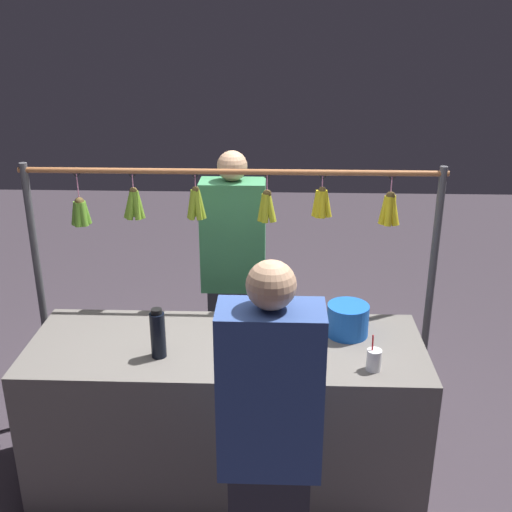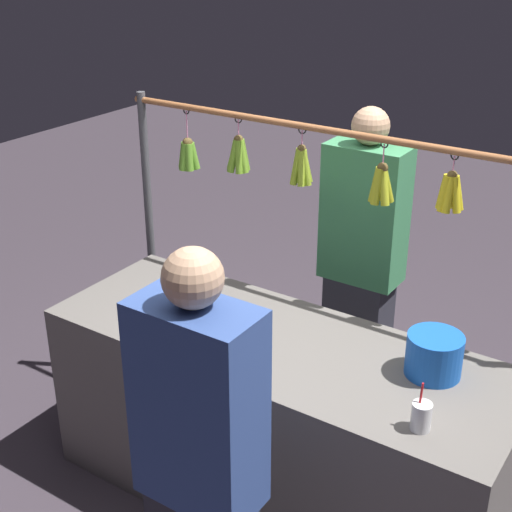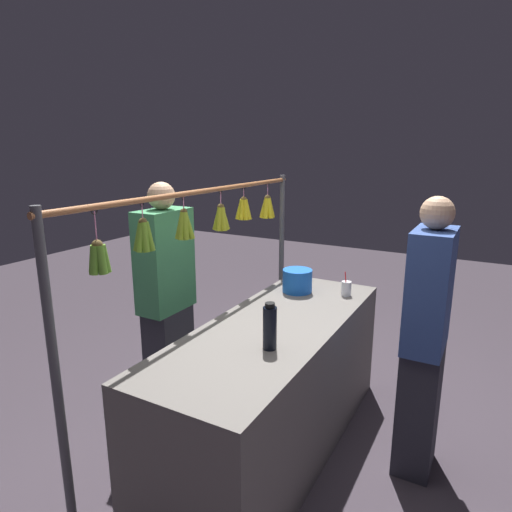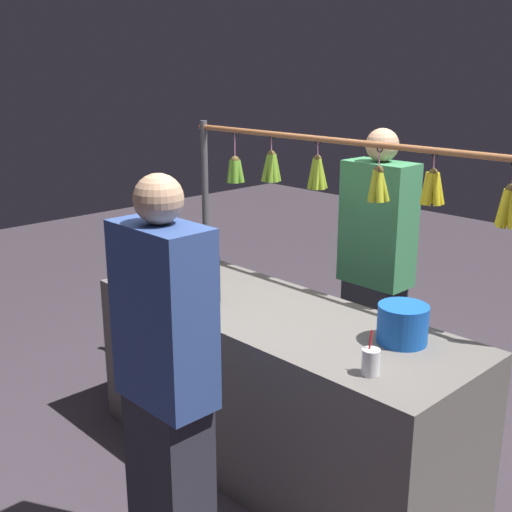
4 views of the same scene
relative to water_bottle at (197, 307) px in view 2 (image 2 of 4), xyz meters
name	(u,v)px [view 2 (image 2 of 4)]	position (x,y,z in m)	size (l,w,h in m)	color
ground_plane	(275,496)	(-0.32, -0.13, -0.98)	(12.00, 12.00, 0.00)	#3D343D
market_counter	(276,422)	(-0.32, -0.13, -0.55)	(2.06, 0.74, 0.85)	#66605B
display_rack	(339,220)	(-0.33, -0.64, 0.26)	(2.37, 0.13, 1.68)	#4C4C51
water_bottle	(197,307)	(0.00, 0.00, 0.00)	(0.08, 0.08, 0.26)	black
blue_bucket	(434,355)	(-0.96, -0.26, -0.04)	(0.22, 0.22, 0.17)	blue
drink_cup	(421,416)	(-1.05, 0.09, -0.07)	(0.07, 0.07, 0.18)	silver
vendor_person	(361,272)	(-0.31, -0.97, -0.14)	(0.40, 0.22, 1.69)	#2D2D38
customer_person	(201,486)	(-0.56, 0.71, -0.16)	(0.39, 0.21, 1.66)	#2D2D38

